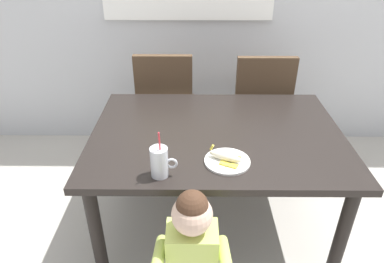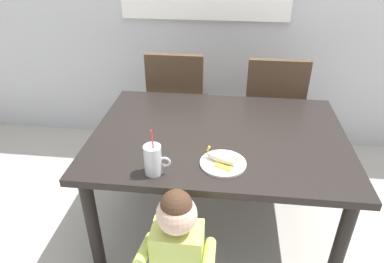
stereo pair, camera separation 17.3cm
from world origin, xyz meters
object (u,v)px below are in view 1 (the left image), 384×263
object	(u,v)px
dining_table	(216,144)
peeled_banana	(226,157)
dining_chair_left	(166,102)
snack_plate	(227,161)
dining_chair_right	(260,105)
toddler_standing	(192,249)
milk_cup	(160,164)

from	to	relation	value
dining_table	peeled_banana	bearing A→B (deg)	-84.80
dining_chair_left	snack_plate	bearing A→B (deg)	110.54
dining_chair_right	toddler_standing	bearing A→B (deg)	69.79
dining_table	dining_chair_right	xyz separation A→B (m)	(0.38, 0.70, -0.09)
dining_chair_left	toddler_standing	world-z (taller)	dining_chair_left
dining_chair_left	peeled_banana	bearing A→B (deg)	110.21
dining_chair_right	snack_plate	size ratio (longest dim) A/B	4.17
dining_chair_left	dining_chair_right	bearing A→B (deg)	177.45
snack_plate	milk_cup	bearing A→B (deg)	-161.85
dining_chair_left	snack_plate	xyz separation A→B (m)	(0.39, -1.04, 0.18)
dining_table	milk_cup	world-z (taller)	milk_cup
dining_table	peeled_banana	xyz separation A→B (m)	(0.03, -0.30, 0.12)
toddler_standing	snack_plate	bearing A→B (deg)	65.93
dining_chair_left	peeled_banana	world-z (taller)	dining_chair_left
dining_chair_left	toddler_standing	xyz separation A→B (m)	(0.22, -1.43, -0.02)
dining_chair_right	milk_cup	bearing A→B (deg)	59.13
snack_plate	peeled_banana	xyz separation A→B (m)	(-0.01, 0.00, 0.03)
milk_cup	snack_plate	world-z (taller)	milk_cup
milk_cup	dining_table	bearing A→B (deg)	54.68
dining_chair_right	peeled_banana	distance (m)	1.08
dining_chair_left	dining_chair_right	xyz separation A→B (m)	(0.73, -0.03, 0.00)
dining_table	peeled_banana	size ratio (longest dim) A/B	8.35
dining_chair_left	milk_cup	bearing A→B (deg)	93.20
dining_table	peeled_banana	distance (m)	0.33
dining_chair_left	toddler_standing	bearing A→B (deg)	98.65
dining_chair_right	snack_plate	bearing A→B (deg)	71.33
dining_chair_right	peeled_banana	xyz separation A→B (m)	(-0.35, -1.01, 0.20)
toddler_standing	dining_chair_right	bearing A→B (deg)	69.79
snack_plate	dining_chair_right	bearing A→B (deg)	71.33
toddler_standing	peeled_banana	world-z (taller)	toddler_standing
toddler_standing	snack_plate	xyz separation A→B (m)	(0.17, 0.39, 0.19)
dining_chair_left	peeled_banana	distance (m)	1.13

